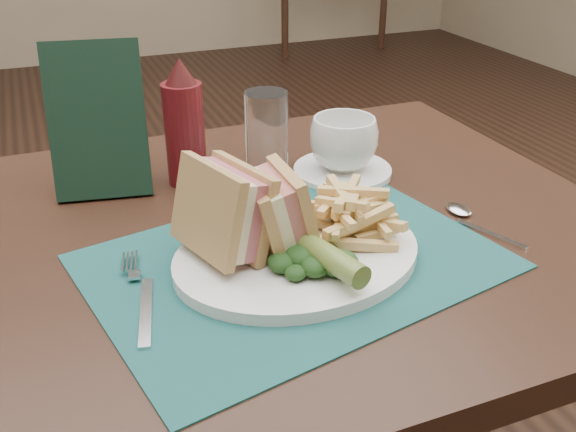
{
  "coord_description": "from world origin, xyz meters",
  "views": [
    {
      "loc": [
        -0.27,
        -1.2,
        1.16
      ],
      "look_at": [
        -0.02,
        -0.57,
        0.8
      ],
      "focal_mm": 40.0,
      "sensor_mm": 36.0,
      "label": 1
    }
  ],
  "objects_px": {
    "sandwich_half_b": "(260,212)",
    "coffee_cup": "(344,143)",
    "sandwich_half_a": "(207,215)",
    "saucer": "(342,171)",
    "table_main": "(282,427)",
    "plate": "(297,255)",
    "check_presenter": "(97,121)",
    "ketchup_bottle": "(184,123)",
    "placemat": "(294,261)",
    "drinking_glass": "(267,135)"
  },
  "relations": [
    {
      "from": "saucer",
      "to": "sandwich_half_b",
      "type": "bearing_deg",
      "value": -136.48
    },
    {
      "from": "table_main",
      "to": "plate",
      "type": "xyz_separation_m",
      "value": [
        -0.02,
        -0.1,
        0.38
      ]
    },
    {
      "from": "sandwich_half_a",
      "to": "ketchup_bottle",
      "type": "bearing_deg",
      "value": 63.76
    },
    {
      "from": "placemat",
      "to": "drinking_glass",
      "type": "relative_size",
      "value": 3.57
    },
    {
      "from": "plate",
      "to": "sandwich_half_a",
      "type": "relative_size",
      "value": 2.64
    },
    {
      "from": "plate",
      "to": "sandwich_half_b",
      "type": "bearing_deg",
      "value": 147.78
    },
    {
      "from": "placemat",
      "to": "check_presenter",
      "type": "relative_size",
      "value": 2.14
    },
    {
      "from": "sandwich_half_b",
      "to": "saucer",
      "type": "height_order",
      "value": "sandwich_half_b"
    },
    {
      "from": "sandwich_half_a",
      "to": "plate",
      "type": "bearing_deg",
      "value": -29.36
    },
    {
      "from": "ketchup_bottle",
      "to": "check_presenter",
      "type": "distance_m",
      "value": 0.12
    },
    {
      "from": "table_main",
      "to": "coffee_cup",
      "type": "relative_size",
      "value": 8.83
    },
    {
      "from": "placemat",
      "to": "sandwich_half_b",
      "type": "xyz_separation_m",
      "value": [
        -0.04,
        0.02,
        0.06
      ]
    },
    {
      "from": "placemat",
      "to": "sandwich_half_b",
      "type": "relative_size",
      "value": 4.86
    },
    {
      "from": "table_main",
      "to": "sandwich_half_b",
      "type": "xyz_separation_m",
      "value": [
        -0.06,
        -0.08,
        0.44
      ]
    },
    {
      "from": "sandwich_half_a",
      "to": "saucer",
      "type": "xyz_separation_m",
      "value": [
        0.26,
        0.19,
        -0.07
      ]
    },
    {
      "from": "placemat",
      "to": "drinking_glass",
      "type": "height_order",
      "value": "drinking_glass"
    },
    {
      "from": "ketchup_bottle",
      "to": "sandwich_half_a",
      "type": "bearing_deg",
      "value": -98.11
    },
    {
      "from": "drinking_glass",
      "to": "check_presenter",
      "type": "relative_size",
      "value": 0.6
    },
    {
      "from": "table_main",
      "to": "plate",
      "type": "distance_m",
      "value": 0.4
    },
    {
      "from": "sandwich_half_b",
      "to": "plate",
      "type": "bearing_deg",
      "value": -25.64
    },
    {
      "from": "saucer",
      "to": "drinking_glass",
      "type": "xyz_separation_m",
      "value": [
        -0.11,
        0.04,
        0.06
      ]
    },
    {
      "from": "table_main",
      "to": "placemat",
      "type": "bearing_deg",
      "value": -101.93
    },
    {
      "from": "coffee_cup",
      "to": "drinking_glass",
      "type": "bearing_deg",
      "value": 159.95
    },
    {
      "from": "check_presenter",
      "to": "ketchup_bottle",
      "type": "bearing_deg",
      "value": 1.47
    },
    {
      "from": "placemat",
      "to": "coffee_cup",
      "type": "distance_m",
      "value": 0.27
    },
    {
      "from": "placemat",
      "to": "ketchup_bottle",
      "type": "distance_m",
      "value": 0.29
    },
    {
      "from": "sandwich_half_b",
      "to": "saucer",
      "type": "bearing_deg",
      "value": 43.73
    },
    {
      "from": "coffee_cup",
      "to": "check_presenter",
      "type": "bearing_deg",
      "value": 167.11
    },
    {
      "from": "drinking_glass",
      "to": "ketchup_bottle",
      "type": "bearing_deg",
      "value": 169.94
    },
    {
      "from": "sandwich_half_b",
      "to": "ketchup_bottle",
      "type": "bearing_deg",
      "value": 96.05
    },
    {
      "from": "table_main",
      "to": "ketchup_bottle",
      "type": "distance_m",
      "value": 0.5
    },
    {
      "from": "sandwich_half_a",
      "to": "saucer",
      "type": "bearing_deg",
      "value": 17.77
    },
    {
      "from": "coffee_cup",
      "to": "drinking_glass",
      "type": "distance_m",
      "value": 0.12
    },
    {
      "from": "saucer",
      "to": "coffee_cup",
      "type": "xyz_separation_m",
      "value": [
        0.0,
        0.0,
        0.05
      ]
    },
    {
      "from": "sandwich_half_b",
      "to": "coffee_cup",
      "type": "height_order",
      "value": "sandwich_half_b"
    },
    {
      "from": "table_main",
      "to": "check_presenter",
      "type": "relative_size",
      "value": 4.15
    },
    {
      "from": "placemat",
      "to": "sandwich_half_a",
      "type": "relative_size",
      "value": 4.09
    },
    {
      "from": "sandwich_half_b",
      "to": "ketchup_bottle",
      "type": "height_order",
      "value": "ketchup_bottle"
    },
    {
      "from": "plate",
      "to": "coffee_cup",
      "type": "bearing_deg",
      "value": 45.98
    },
    {
      "from": "saucer",
      "to": "drinking_glass",
      "type": "distance_m",
      "value": 0.13
    },
    {
      "from": "sandwich_half_b",
      "to": "ketchup_bottle",
      "type": "distance_m",
      "value": 0.25
    },
    {
      "from": "placemat",
      "to": "ketchup_bottle",
      "type": "xyz_separation_m",
      "value": [
        -0.06,
        0.27,
        0.09
      ]
    },
    {
      "from": "sandwich_half_b",
      "to": "sandwich_half_a",
      "type": "bearing_deg",
      "value": 179.28
    },
    {
      "from": "saucer",
      "to": "check_presenter",
      "type": "distance_m",
      "value": 0.37
    },
    {
      "from": "plate",
      "to": "ketchup_bottle",
      "type": "xyz_separation_m",
      "value": [
        -0.06,
        0.27,
        0.08
      ]
    },
    {
      "from": "sandwich_half_b",
      "to": "drinking_glass",
      "type": "xyz_separation_m",
      "value": [
        0.09,
        0.23,
        -0.0
      ]
    },
    {
      "from": "table_main",
      "to": "drinking_glass",
      "type": "bearing_deg",
      "value": 76.34
    },
    {
      "from": "sandwich_half_b",
      "to": "drinking_glass",
      "type": "distance_m",
      "value": 0.25
    },
    {
      "from": "saucer",
      "to": "ketchup_bottle",
      "type": "xyz_separation_m",
      "value": [
        -0.23,
        0.06,
        0.09
      ]
    },
    {
      "from": "ketchup_bottle",
      "to": "drinking_glass",
      "type": "bearing_deg",
      "value": -10.06
    }
  ]
}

